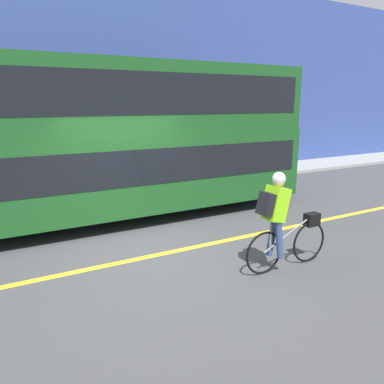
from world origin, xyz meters
The scene contains 6 objects.
ground_plane centered at (0.00, 0.00, 0.00)m, with size 80.00×80.00×0.00m, color #424244.
road_center_line centered at (0.00, -0.03, 0.00)m, with size 50.00×0.14×0.01m, color yellow.
sidewalk_curb centered at (0.00, 5.68, 0.05)m, with size 60.00×2.04×0.11m.
building_facade centered at (0.00, 6.85, 3.51)m, with size 60.00×0.30×7.03m.
bus centered at (-0.43, 2.62, 2.01)m, with size 10.46×2.59×3.60m.
cyclist_on_bike centered at (1.64, -1.56, 0.89)m, with size 1.71×0.32×1.67m.
Camera 1 is at (-2.42, -5.92, 2.73)m, focal length 35.00 mm.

